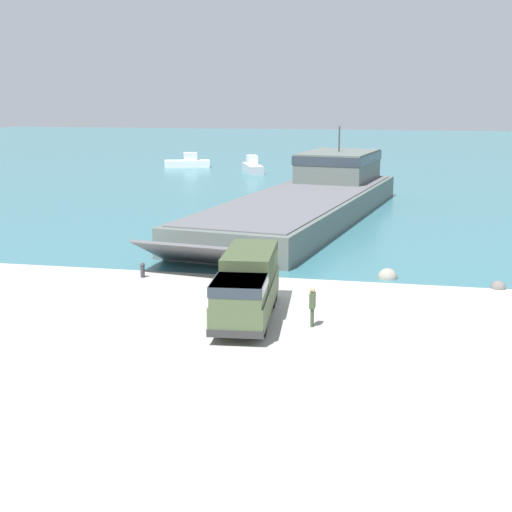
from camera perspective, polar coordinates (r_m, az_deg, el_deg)
ground_plane at (r=36.09m, az=0.68°, el=-3.40°), size 240.00×240.00×0.00m
water_surface at (r=128.90m, az=8.79°, el=8.11°), size 240.00×180.00×0.01m
landing_craft at (r=61.44m, az=4.52°, el=4.87°), size 14.19×39.10×7.16m
military_truck at (r=32.50m, az=-0.73°, el=-2.36°), size 3.03×8.03×2.96m
soldier_on_ramp at (r=31.58m, az=4.53°, el=-3.85°), size 0.24×0.44×1.78m
moored_boat_b at (r=103.23m, az=-5.48°, el=7.47°), size 6.74×3.95×2.08m
moored_boat_c at (r=95.86m, az=-0.28°, el=7.16°), size 4.33×7.52×2.23m
mooring_bollard at (r=40.58m, az=-9.07°, el=-1.07°), size 0.28×0.28×0.84m
shoreline_rock_a at (r=40.05m, az=18.80°, el=-2.46°), size 0.82×0.82×0.82m
shoreline_rock_b at (r=40.66m, az=10.47°, el=-1.76°), size 1.13×1.13×1.13m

